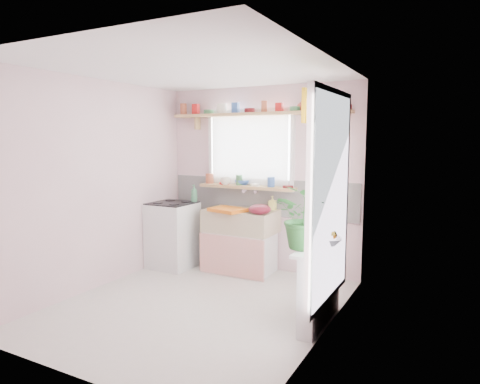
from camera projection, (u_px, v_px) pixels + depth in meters
The scene contains 19 objects.
room at pixel (285, 176), 4.90m from camera, with size 3.20×3.20×3.20m.
sink_unit at pixel (241, 240), 5.78m from camera, with size 0.95×0.65×1.11m.
cooker at pixel (173, 235), 6.00m from camera, with size 0.58×0.58×0.93m.
radiator_ledge at pixel (320, 284), 4.15m from camera, with size 0.22×0.95×0.78m.
windowsill at pixel (247, 187), 5.85m from camera, with size 1.40×0.22×0.04m, color tan.
pine_shelf at pixel (257, 114), 5.65m from camera, with size 2.52×0.24×0.04m, color tan.
shelf_crockery at pixel (254, 109), 5.66m from camera, with size 2.47×0.11×0.12m.
sill_crockery at pixel (244, 181), 5.87m from camera, with size 1.35×0.11×0.12m.
dish_tray at pixel (228, 210), 5.59m from camera, with size 0.44×0.33×0.04m, color orange.
colander at pixel (260, 209), 5.37m from camera, with size 0.29×0.29×0.13m, color maroon.
jade_plant at pixel (306, 217), 3.94m from camera, with size 0.54×0.47×0.60m, color #276229.
fruit_bowl at pixel (326, 241), 4.13m from camera, with size 0.30×0.30×0.07m, color silver.
herb_pot at pixel (311, 245), 3.72m from camera, with size 0.11×0.07×0.21m, color #316629.
soap_bottle_sink at pixel (272, 203), 5.72m from camera, with size 0.08×0.09×0.19m, color #F5EF6C.
sill_cup at pixel (225, 181), 5.93m from camera, with size 0.13×0.13×0.10m, color silver.
sill_bowl at pixel (243, 182), 5.94m from camera, with size 0.22×0.22×0.07m, color #3258A5.
shelf_vase at pixel (303, 105), 5.41m from camera, with size 0.16×0.16×0.16m, color #B04536.
cooker_bottle at pixel (194, 193), 6.02m from camera, with size 0.09×0.09×0.24m, color #458B60.
fruit at pixel (327, 235), 4.13m from camera, with size 0.20×0.14×0.10m.
Camera 1 is at (2.49, -3.70, 1.79)m, focal length 32.00 mm.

